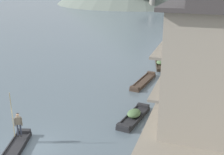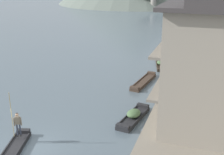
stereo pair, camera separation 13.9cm
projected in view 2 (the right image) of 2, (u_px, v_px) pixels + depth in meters
The scene contains 12 objects.
ground_plane at pixel (26, 149), 18.11m from camera, with size 400.00×400.00×0.00m, color slate.
boat_foreground_poled at pixel (13, 150), 17.65m from camera, with size 2.11×4.38×0.48m.
boatman_person at pixel (17, 121), 18.35m from camera, with size 0.48×0.43×3.04m.
boat_moored_nearest at pixel (183, 27), 60.20m from camera, with size 1.48×5.64×0.44m.
boat_moored_second at pixel (161, 64), 34.59m from camera, with size 2.00×4.74×0.70m.
boat_moored_third at pixel (134, 116), 21.68m from camera, with size 1.63×4.26×0.78m.
boat_moored_far at pixel (180, 37), 49.98m from camera, with size 2.00×5.63×0.47m.
boat_midriver_drifting at pixel (169, 51), 41.30m from camera, with size 1.66×5.85×0.41m.
boat_midriver_upstream at pixel (144, 82), 29.09m from camera, with size 1.56×5.30×0.47m.
house_waterfront_nearest at pixel (211, 66), 17.87m from camera, with size 6.56×6.15×8.74m.
house_waterfront_second at pixel (210, 45), 23.48m from camera, with size 6.21×6.34×8.74m.
house_waterfront_tall at pixel (207, 42), 30.36m from camera, with size 5.60×7.68×6.14m.
Camera 2 is at (10.17, -13.01, 10.20)m, focal length 46.59 mm.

